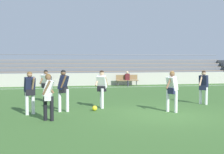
% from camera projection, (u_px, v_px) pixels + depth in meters
% --- Properties ---
extents(ground_plane, '(160.00, 160.00, 0.00)m').
position_uv_depth(ground_plane, '(163.00, 115.00, 11.12)').
color(ground_plane, '#3D662D').
extents(field_line_sideline, '(44.00, 0.12, 0.01)m').
position_uv_depth(field_line_sideline, '(110.00, 87.00, 22.35)').
color(field_line_sideline, white).
rests_on(field_line_sideline, ground).
extents(sideline_wall, '(48.00, 0.16, 1.04)m').
position_uv_depth(sideline_wall, '(107.00, 79.00, 23.99)').
color(sideline_wall, '#BCB7AD').
rests_on(sideline_wall, ground).
extents(bleacher_stand, '(24.42, 4.23, 2.68)m').
position_uv_depth(bleacher_stand, '(109.00, 70.00, 26.86)').
color(bleacher_stand, '#897051').
rests_on(bleacher_stand, ground).
extents(bench_far_left, '(1.80, 0.40, 0.90)m').
position_uv_depth(bench_far_left, '(127.00, 79.00, 23.49)').
color(bench_far_left, olive).
rests_on(bench_far_left, ground).
extents(trash_bin, '(0.59, 0.59, 0.85)m').
position_uv_depth(trash_bin, '(48.00, 82.00, 22.51)').
color(trash_bin, '#3D424C').
rests_on(trash_bin, ground).
extents(spectator_seated, '(0.36, 0.42, 1.21)m').
position_uv_depth(spectator_seated, '(127.00, 77.00, 23.37)').
color(spectator_seated, '#2D2D38').
rests_on(spectator_seated, ground).
extents(player_dark_wide_right, '(0.50, 0.61, 1.71)m').
position_uv_depth(player_dark_wide_right, '(63.00, 87.00, 11.66)').
color(player_dark_wide_right, white).
rests_on(player_dark_wide_right, ground).
extents(player_white_deep_cover, '(0.66, 0.53, 1.66)m').
position_uv_depth(player_white_deep_cover, '(102.00, 86.00, 12.59)').
color(player_white_deep_cover, white).
rests_on(player_white_deep_cover, ground).
extents(player_white_challenging, '(0.69, 0.49, 1.68)m').
position_uv_depth(player_white_challenging, '(172.00, 88.00, 11.59)').
color(player_white_challenging, white).
rests_on(player_white_challenging, ground).
extents(player_white_on_ball, '(0.43, 0.49, 1.64)m').
position_uv_depth(player_white_on_ball, '(48.00, 93.00, 9.94)').
color(player_white_on_ball, black).
rests_on(player_white_on_ball, ground).
extents(player_dark_trailing_run, '(0.67, 0.47, 1.61)m').
position_uv_depth(player_dark_trailing_run, '(204.00, 84.00, 13.66)').
color(player_dark_trailing_run, white).
rests_on(player_dark_trailing_run, ground).
extents(player_dark_wide_left, '(0.48, 0.58, 1.68)m').
position_uv_depth(player_dark_wide_left, '(30.00, 89.00, 11.07)').
color(player_dark_wide_left, white).
rests_on(player_dark_wide_left, ground).
extents(player_white_pressing_high, '(0.66, 0.52, 1.62)m').
position_uv_depth(player_white_pressing_high, '(46.00, 83.00, 14.48)').
color(player_white_pressing_high, black).
rests_on(player_white_pressing_high, ground).
extents(soccer_ball, '(0.22, 0.22, 0.22)m').
position_uv_depth(soccer_ball, '(95.00, 108.00, 11.92)').
color(soccer_ball, yellow).
rests_on(soccer_ball, ground).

